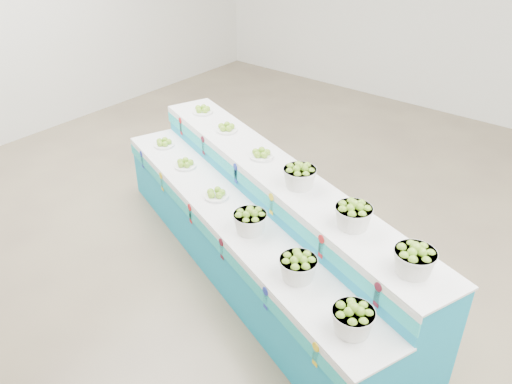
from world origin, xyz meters
TOP-DOWN VIEW (x-y plane):
  - ground at (0.00, 0.00)m, footprint 10.00×10.00m
  - display_stand at (-0.35, -0.13)m, footprint 4.22×2.41m
  - plate_lower_left at (-1.97, 0.20)m, footprint 0.31×0.31m
  - plate_lower_mid at (-1.42, -0.01)m, footprint 0.31×0.31m
  - plate_lower_right at (-0.74, -0.26)m, footprint 0.31×0.31m
  - basket_lower_left at (-0.13, -0.48)m, footprint 0.38×0.38m
  - basket_lower_mid at (0.55, -0.73)m, footprint 0.38×0.38m
  - basket_lower_right at (1.15, -0.96)m, footprint 0.38×0.38m
  - plate_upper_left at (-1.80, 0.67)m, footprint 0.31×0.31m
  - plate_upper_mid at (-1.24, 0.47)m, footprint 0.31×0.31m
  - plate_upper_right at (-0.57, 0.22)m, footprint 0.31×0.31m
  - basket_upper_left at (0.04, -0.00)m, footprint 0.38×0.38m
  - basket_upper_mid at (0.73, -0.26)m, footprint 0.38×0.38m
  - basket_upper_right at (1.33, -0.48)m, footprint 0.38×0.38m

SIDE VIEW (x-z plane):
  - ground at x=0.00m, z-range 0.00..0.00m
  - display_stand at x=-0.35m, z-range 0.00..1.02m
  - plate_lower_left at x=-1.97m, z-range 0.72..0.81m
  - plate_lower_mid at x=-1.42m, z-range 0.72..0.81m
  - plate_lower_right at x=-0.74m, z-range 0.72..0.81m
  - basket_lower_left at x=-0.13m, z-range 0.72..0.94m
  - basket_lower_mid at x=0.55m, z-range 0.72..0.94m
  - basket_lower_right at x=1.15m, z-range 0.72..0.94m
  - plate_upper_left at x=-1.80m, z-range 1.02..1.11m
  - plate_upper_mid at x=-1.24m, z-range 1.02..1.11m
  - plate_upper_right at x=-0.57m, z-range 1.02..1.11m
  - basket_upper_left at x=0.04m, z-range 1.02..1.24m
  - basket_upper_mid at x=0.73m, z-range 1.02..1.24m
  - basket_upper_right at x=1.33m, z-range 1.02..1.24m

